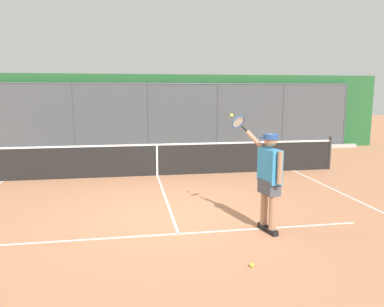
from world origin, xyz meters
The scene contains 6 objects.
ground_plane centered at (0.00, 0.00, 0.00)m, with size 60.00×60.00×0.00m, color #B27551.
court_line_markings centered at (0.00, 1.34, 0.00)m, with size 8.75×8.72×0.01m.
fence_backdrop centered at (0.00, -9.04, 1.59)m, with size 20.71×1.37×3.21m.
tennis_net centered at (0.00, -3.84, 0.49)m, with size 11.24×0.09×1.07m.
tennis_player centered at (-1.59, 1.07, 1.05)m, with size 0.67×1.38×2.06m.
tennis_ball_near_baseline centered at (-0.87, 2.38, 0.03)m, with size 0.07×0.07×0.07m, color #C1D138.
Camera 1 is at (0.83, 7.21, 2.48)m, focal length 35.16 mm.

